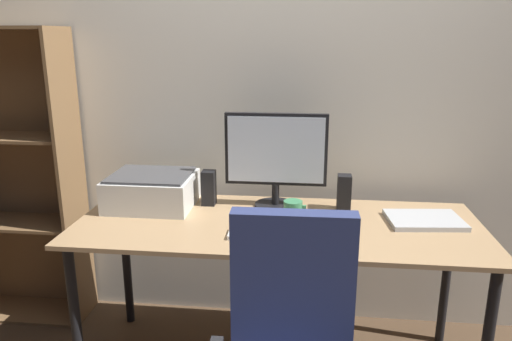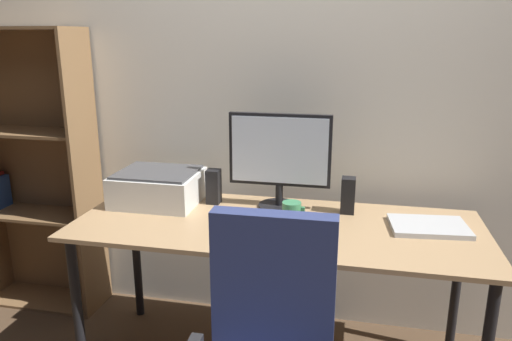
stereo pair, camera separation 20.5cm
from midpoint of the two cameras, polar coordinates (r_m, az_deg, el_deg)
back_wall at (r=2.53m, az=7.02°, el=10.06°), size 6.40×0.10×2.60m
desk at (r=2.18m, az=5.16°, el=-8.14°), size 1.79×0.70×0.74m
monitor at (r=2.27m, az=5.39°, el=1.75°), size 0.48×0.20×0.45m
keyboard at (r=2.01m, az=3.31°, el=-7.59°), size 0.29×0.12×0.02m
mouse at (r=2.01m, az=9.87°, el=-7.61°), size 0.07×0.10×0.03m
coffee_mug at (r=2.11m, az=7.03°, el=-5.17°), size 0.10×0.08×0.11m
laptop at (r=2.24m, az=22.21°, el=-6.17°), size 0.34×0.26×0.02m
speaker_left at (r=2.37m, az=-2.57°, el=-1.93°), size 0.06×0.07×0.17m
speaker_right at (r=2.30m, az=13.33°, el=-2.91°), size 0.06×0.07×0.17m
printer at (r=2.41m, az=-9.09°, el=-1.96°), size 0.40×0.34×0.16m
bookshelf at (r=2.98m, az=-22.92°, el=-0.32°), size 0.70×0.28×1.58m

